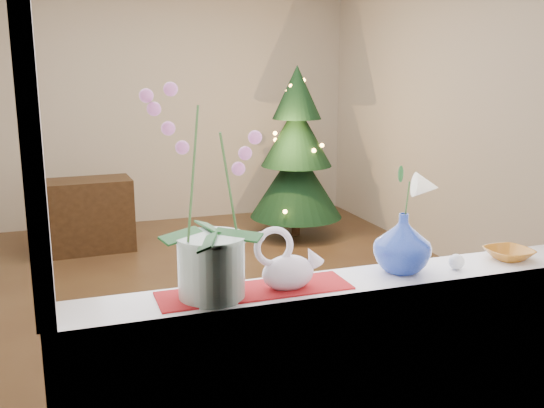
% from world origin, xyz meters
% --- Properties ---
extents(ground, '(5.00, 5.00, 0.00)m').
position_xyz_m(ground, '(0.00, 0.00, 0.00)').
color(ground, '#3B2518').
rests_on(ground, ground).
extents(wall_back, '(4.50, 0.10, 2.70)m').
position_xyz_m(wall_back, '(0.00, 2.50, 1.35)').
color(wall_back, beige).
rests_on(wall_back, ground).
extents(wall_front, '(4.50, 0.10, 2.70)m').
position_xyz_m(wall_front, '(0.00, -2.50, 1.35)').
color(wall_front, beige).
rests_on(wall_front, ground).
extents(wall_right, '(0.10, 5.00, 2.70)m').
position_xyz_m(wall_right, '(2.25, 0.00, 1.35)').
color(wall_right, beige).
rests_on(wall_right, ground).
extents(window_apron, '(2.20, 0.08, 0.88)m').
position_xyz_m(window_apron, '(0.00, -2.46, 0.44)').
color(window_apron, white).
rests_on(window_apron, ground).
extents(windowsill, '(2.20, 0.26, 0.04)m').
position_xyz_m(windowsill, '(0.00, -2.37, 0.90)').
color(windowsill, white).
rests_on(windowsill, window_apron).
extents(window_frame, '(2.22, 0.06, 1.60)m').
position_xyz_m(window_frame, '(0.00, -2.47, 1.70)').
color(window_frame, white).
rests_on(window_frame, windowsill).
extents(runner, '(0.70, 0.20, 0.01)m').
position_xyz_m(runner, '(-0.38, -2.37, 0.92)').
color(runner, maroon).
rests_on(runner, windowsill).
extents(orchid_pot, '(0.26, 0.26, 0.74)m').
position_xyz_m(orchid_pot, '(-0.54, -2.38, 1.29)').
color(orchid_pot, beige).
rests_on(orchid_pot, windowsill).
extents(swan, '(0.26, 0.12, 0.22)m').
position_xyz_m(swan, '(-0.26, -2.39, 1.03)').
color(swan, silver).
rests_on(swan, windowsill).
extents(blue_vase, '(0.28, 0.28, 0.27)m').
position_xyz_m(blue_vase, '(0.23, -2.35, 1.05)').
color(blue_vase, navy).
rests_on(blue_vase, windowsill).
extents(lily, '(0.15, 0.09, 0.20)m').
position_xyz_m(lily, '(0.23, -2.35, 1.29)').
color(lily, white).
rests_on(lily, blue_vase).
extents(paperweight, '(0.07, 0.07, 0.06)m').
position_xyz_m(paperweight, '(0.45, -2.40, 0.95)').
color(paperweight, silver).
rests_on(paperweight, windowsill).
extents(amber_dish, '(0.17, 0.17, 0.04)m').
position_xyz_m(amber_dish, '(0.74, -2.36, 0.94)').
color(amber_dish, '#9B5B16').
rests_on(amber_dish, windowsill).
extents(xmas_tree, '(1.11, 1.11, 1.74)m').
position_xyz_m(xmas_tree, '(1.26, 1.39, 0.87)').
color(xmas_tree, black).
rests_on(xmas_tree, ground).
extents(side_table, '(0.94, 0.50, 0.69)m').
position_xyz_m(side_table, '(-0.86, 1.52, 0.34)').
color(side_table, black).
rests_on(side_table, ground).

